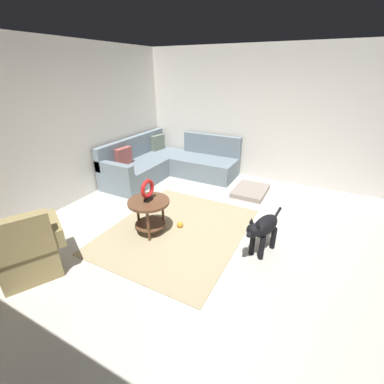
# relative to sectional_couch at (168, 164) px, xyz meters

# --- Properties ---
(ground_plane) EXTENTS (6.00, 6.00, 0.10)m
(ground_plane) POSITION_rel_sectional_couch_xyz_m (-1.99, -2.02, -0.34)
(ground_plane) COLOR #B7B2A8
(wall_back) EXTENTS (6.00, 0.12, 2.70)m
(wall_back) POSITION_rel_sectional_couch_xyz_m (-1.99, 0.92, 1.06)
(wall_back) COLOR silver
(wall_back) RESTS_ON ground_plane
(wall_right) EXTENTS (0.12, 6.00, 2.70)m
(wall_right) POSITION_rel_sectional_couch_xyz_m (0.95, -2.02, 1.06)
(wall_right) COLOR silver
(wall_right) RESTS_ON ground_plane
(area_rug) EXTENTS (2.30, 1.90, 0.01)m
(area_rug) POSITION_rel_sectional_couch_xyz_m (-1.84, -1.32, -0.28)
(area_rug) COLOR tan
(area_rug) RESTS_ON ground_plane
(sectional_couch) EXTENTS (2.20, 2.25, 0.88)m
(sectional_couch) POSITION_rel_sectional_couch_xyz_m (0.00, 0.00, 0.00)
(sectional_couch) COLOR slate
(sectional_couch) RESTS_ON ground_plane
(armchair) EXTENTS (0.99, 0.91, 0.88)m
(armchair) POSITION_rel_sectional_couch_xyz_m (-3.44, -0.25, 0.03)
(armchair) COLOR olive
(armchair) RESTS_ON ground_plane
(side_table) EXTENTS (0.60, 0.60, 0.54)m
(side_table) POSITION_rel_sectional_couch_xyz_m (-2.06, -0.99, 0.13)
(side_table) COLOR brown
(side_table) RESTS_ON ground_plane
(torus_sculpture) EXTENTS (0.28, 0.08, 0.33)m
(torus_sculpture) POSITION_rel_sectional_couch_xyz_m (-2.06, -0.99, 0.42)
(torus_sculpture) COLOR black
(torus_sculpture) RESTS_ON side_table
(dog_bed_mat) EXTENTS (0.80, 0.60, 0.09)m
(dog_bed_mat) POSITION_rel_sectional_couch_xyz_m (-0.01, -1.94, -0.24)
(dog_bed_mat) COLOR gray
(dog_bed_mat) RESTS_ON ground_plane
(dog) EXTENTS (0.83, 0.36, 0.63)m
(dog) POSITION_rel_sectional_couch_xyz_m (-1.76, -2.58, 0.09)
(dog) COLOR black
(dog) RESTS_ON ground_plane
(dog_toy_ball) EXTENTS (0.10, 0.10, 0.10)m
(dog_toy_ball) POSITION_rel_sectional_couch_xyz_m (-1.74, -1.32, -0.24)
(dog_toy_ball) COLOR orange
(dog_toy_ball) RESTS_ON ground_plane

